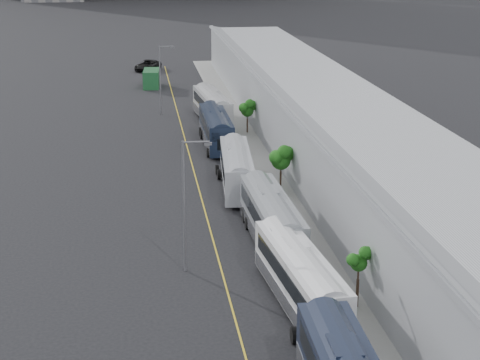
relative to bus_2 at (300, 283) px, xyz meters
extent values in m
cube|color=gray|center=(6.24, 19.50, -1.54)|extent=(10.00, 170.00, 0.12)
cube|color=gold|center=(-4.26, 19.50, -1.59)|extent=(0.12, 160.00, 0.02)
cube|color=gray|center=(10.24, 19.50, 1.80)|extent=(12.00, 160.00, 6.80)
cube|color=gray|center=(10.24, 19.50, 4.25)|extent=(12.45, 160.40, 2.57)
cube|color=gray|center=(4.34, 19.50, 5.40)|extent=(0.30, 160.00, 0.40)
cube|color=black|center=(-0.44, -12.29, 2.21)|extent=(1.41, 2.33, 0.31)
cube|color=white|center=(0.00, 0.02, 0.32)|extent=(3.72, 13.18, 3.15)
cube|color=black|center=(0.00, -0.18, 0.89)|extent=(3.65, 11.63, 1.07)
cube|color=silver|center=(0.00, 0.02, -0.69)|extent=(3.74, 12.93, 1.01)
cube|color=white|center=(0.00, 1.53, 2.05)|extent=(1.49, 2.31, 0.30)
cube|color=gray|center=(0.03, 10.79, 0.38)|extent=(3.02, 13.47, 3.25)
cube|color=black|center=(0.03, 10.59, 0.97)|extent=(3.04, 11.86, 1.10)
cube|color=silver|center=(0.03, 10.79, -0.66)|extent=(3.06, 13.20, 1.04)
cube|color=gray|center=(0.03, 12.34, 2.16)|extent=(1.40, 2.30, 0.31)
cube|color=#AAADB5|center=(-0.80, 25.00, 0.30)|extent=(3.55, 13.01, 3.11)
cube|color=black|center=(-0.80, 24.80, 0.86)|extent=(3.49, 11.48, 1.06)
cube|color=silver|center=(-0.80, 25.00, -0.70)|extent=(3.57, 12.76, 1.00)
cube|color=#AAADB5|center=(-0.80, 26.48, 2.00)|extent=(1.45, 2.27, 0.30)
cube|color=black|center=(-1.01, 41.20, 0.34)|extent=(2.65, 13.16, 3.19)
cube|color=black|center=(-1.01, 41.00, 0.92)|extent=(2.71, 11.58, 1.08)
cube|color=silver|center=(-1.01, 41.20, -0.68)|extent=(2.69, 12.90, 1.02)
cube|color=black|center=(-1.01, 42.72, 2.09)|extent=(1.32, 2.23, 0.30)
cube|color=#B3B4B5|center=(-0.25, 53.01, 0.37)|extent=(3.79, 13.51, 3.23)
cube|color=black|center=(-0.25, 52.80, 0.95)|extent=(3.71, 11.92, 1.10)
cube|color=silver|center=(-0.25, 53.01, -0.66)|extent=(3.81, 13.25, 1.03)
cube|color=#B3B4B5|center=(-0.25, 54.54, 2.14)|extent=(1.52, 2.36, 0.31)
cylinder|color=black|center=(3.50, -0.77, 0.07)|extent=(0.18, 0.18, 3.36)
sphere|color=#165814|center=(3.50, -0.77, 1.63)|extent=(1.08, 1.08, 1.08)
cylinder|color=black|center=(3.14, 23.90, -0.02)|extent=(0.18, 0.18, 3.17)
sphere|color=#165814|center=(3.14, 23.90, 1.57)|extent=(1.79, 1.79, 1.79)
cylinder|color=black|center=(3.27, 46.54, -0.08)|extent=(0.18, 0.18, 3.04)
sphere|color=#165814|center=(3.27, 46.54, 1.42)|extent=(1.53, 1.53, 1.53)
cylinder|color=#59595E|center=(-6.77, 6.54, 3.07)|extent=(0.18, 0.18, 9.34)
cylinder|color=#59595E|center=(-5.87, 6.54, 7.64)|extent=(1.80, 0.14, 0.14)
cube|color=#59595E|center=(-5.07, 6.54, 7.49)|extent=(0.50, 0.22, 0.18)
cylinder|color=#59595E|center=(-6.47, 58.52, 2.89)|extent=(0.18, 0.18, 8.98)
cylinder|color=#59595E|center=(-5.57, 58.52, 7.28)|extent=(1.80, 0.14, 0.14)
cube|color=#59595E|center=(-4.77, 58.52, 7.13)|extent=(0.50, 0.22, 0.18)
cube|color=#154522|center=(-7.15, 78.92, -0.27)|extent=(2.79, 5.87, 2.68)
imported|color=black|center=(-7.39, 95.27, -0.71)|extent=(5.35, 7.11, 1.79)
camera|label=1|loc=(-9.79, -45.17, 20.70)|focal=60.00mm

